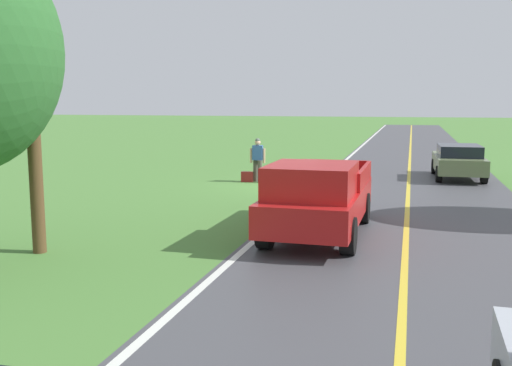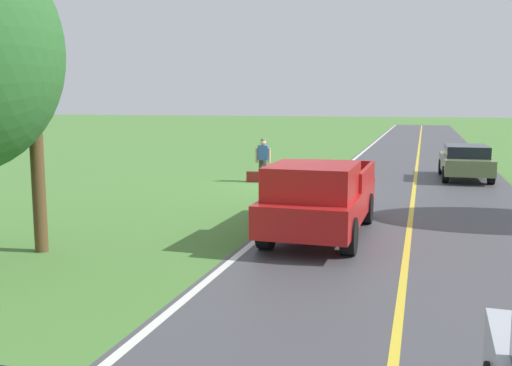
{
  "view_description": "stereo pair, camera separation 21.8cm",
  "coord_description": "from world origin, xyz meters",
  "px_view_note": "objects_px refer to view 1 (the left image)",
  "views": [
    {
      "loc": [
        -4.54,
        21.25,
        3.19
      ],
      "look_at": [
        -1.58,
        10.25,
        1.57
      ],
      "focal_mm": 40.46,
      "sensor_mm": 36.0,
      "label": 1
    },
    {
      "loc": [
        -4.75,
        21.19,
        3.19
      ],
      "look_at": [
        -1.58,
        10.25,
        1.57
      ],
      "focal_mm": 40.46,
      "sensor_mm": 36.0,
      "label": 2
    }
  ],
  "objects_px": {
    "hitchhiker_walking": "(258,157)",
    "utility_pole_roadside": "(29,51)",
    "suitcase_carried": "(247,177)",
    "sedan_near_oncoming": "(458,160)",
    "pickup_truck_passing": "(318,197)"
  },
  "relations": [
    {
      "from": "suitcase_carried",
      "to": "sedan_near_oncoming",
      "type": "xyz_separation_m",
      "value": [
        -8.19,
        -3.27,
        0.55
      ]
    },
    {
      "from": "pickup_truck_passing",
      "to": "sedan_near_oncoming",
      "type": "distance_m",
      "value": 12.51
    },
    {
      "from": "hitchhiker_walking",
      "to": "suitcase_carried",
      "type": "distance_m",
      "value": 0.88
    },
    {
      "from": "suitcase_carried",
      "to": "pickup_truck_passing",
      "type": "xyz_separation_m",
      "value": [
        -4.19,
        8.58,
        0.76
      ]
    },
    {
      "from": "hitchhiker_walking",
      "to": "sedan_near_oncoming",
      "type": "bearing_deg",
      "value": -157.95
    },
    {
      "from": "suitcase_carried",
      "to": "pickup_truck_passing",
      "type": "relative_size",
      "value": 0.08
    },
    {
      "from": "hitchhiker_walking",
      "to": "sedan_near_oncoming",
      "type": "distance_m",
      "value": 8.4
    },
    {
      "from": "suitcase_carried",
      "to": "utility_pole_roadside",
      "type": "distance_m",
      "value": 12.29
    },
    {
      "from": "suitcase_carried",
      "to": "utility_pole_roadside",
      "type": "bearing_deg",
      "value": -11.75
    },
    {
      "from": "hitchhiker_walking",
      "to": "utility_pole_roadside",
      "type": "xyz_separation_m",
      "value": [
        1.7,
        11.67,
        3.22
      ]
    },
    {
      "from": "hitchhiker_walking",
      "to": "utility_pole_roadside",
      "type": "relative_size",
      "value": 0.21
    },
    {
      "from": "sedan_near_oncoming",
      "to": "suitcase_carried",
      "type": "bearing_deg",
      "value": 21.76
    },
    {
      "from": "hitchhiker_walking",
      "to": "suitcase_carried",
      "type": "relative_size",
      "value": 3.8
    },
    {
      "from": "hitchhiker_walking",
      "to": "pickup_truck_passing",
      "type": "bearing_deg",
      "value": 113.49
    },
    {
      "from": "hitchhiker_walking",
      "to": "utility_pole_roadside",
      "type": "height_order",
      "value": "utility_pole_roadside"
    }
  ]
}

